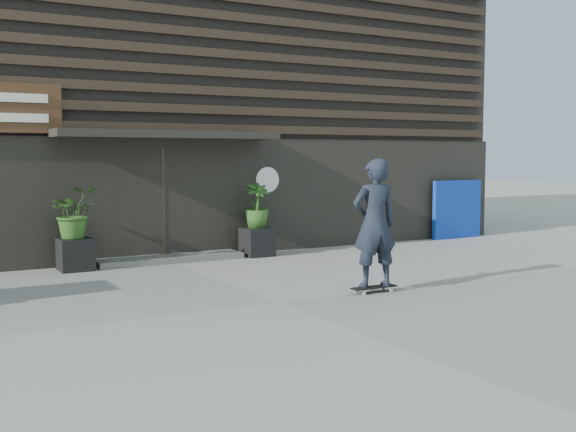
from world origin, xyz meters
TOP-DOWN VIEW (x-y plane):
  - ground at (0.00, 0.00)m, footprint 80.00×80.00m
  - entrance_step at (0.00, 4.60)m, footprint 3.00×0.80m
  - planter_pot_left at (-1.90, 4.40)m, footprint 0.60×0.60m
  - bamboo_left at (-1.90, 4.40)m, footprint 0.86×0.75m
  - planter_pot_right at (1.90, 4.40)m, footprint 0.60×0.60m
  - bamboo_right at (1.90, 4.40)m, footprint 0.54×0.54m
  - blue_tarp at (7.85, 4.70)m, footprint 1.59×0.18m
  - building at (-0.00, 9.96)m, footprint 18.00×11.00m
  - skateboarder at (1.66, -0.07)m, footprint 0.80×0.59m

SIDE VIEW (x-z plane):
  - ground at x=0.00m, z-range 0.00..0.00m
  - entrance_step at x=0.00m, z-range 0.00..0.12m
  - planter_pot_left at x=-1.90m, z-range 0.00..0.60m
  - planter_pot_right at x=1.90m, z-range 0.00..0.60m
  - blue_tarp at x=7.85m, z-range 0.00..1.49m
  - bamboo_left at x=-1.90m, z-range 0.60..1.56m
  - bamboo_right at x=1.90m, z-range 0.60..1.56m
  - skateboarder at x=1.66m, z-range 0.04..2.14m
  - building at x=0.00m, z-range -0.01..7.99m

